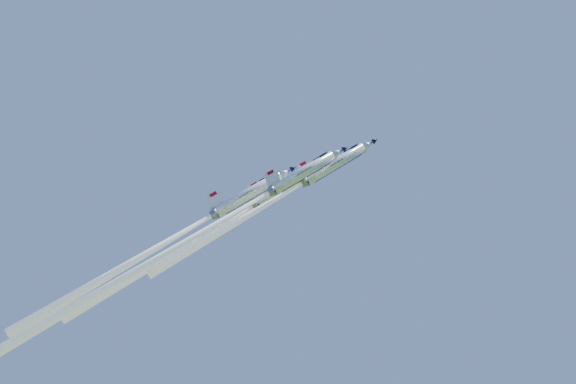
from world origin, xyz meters
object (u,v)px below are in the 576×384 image
Objects in this scene: jet_right at (185,242)px; jet_lead at (274,200)px; jet_slot at (168,241)px; jet_left at (214,229)px.

jet_lead is at bearing 104.21° from jet_right.
jet_lead reaches higher than jet_slot.
jet_left reaches higher than jet_right.
jet_right is 8.28m from jet_slot.
jet_lead is 0.81× the size of jet_left.
jet_left is at bearing -132.69° from jet_lead.
jet_lead is 13.00m from jet_left.
jet_right is at bearing 19.61° from jet_slot.
jet_left is at bearing 120.14° from jet_slot.
jet_slot is (-14.23, -9.80, -6.52)m from jet_lead.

